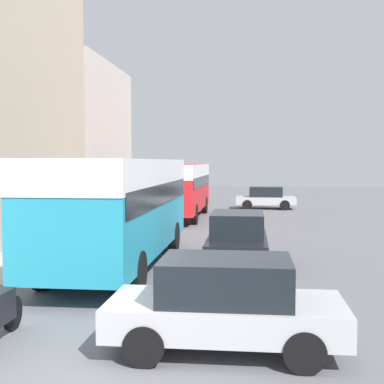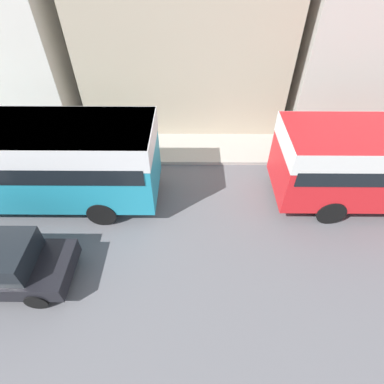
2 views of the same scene
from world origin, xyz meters
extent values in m
plane|color=slate|center=(0.00, 0.00, 0.00)|extent=(120.00, 120.00, 0.00)
cube|color=beige|center=(-8.85, 23.14, 4.40)|extent=(5.31, 9.74, 8.80)
cube|color=teal|center=(-1.91, 7.53, 1.83)|extent=(2.55, 9.63, 2.67)
cube|color=white|center=(-1.91, 7.53, 2.77)|extent=(2.57, 9.68, 0.80)
cube|color=black|center=(-1.91, 7.53, 2.17)|extent=(2.60, 9.25, 0.59)
cylinder|color=black|center=(-3.08, 10.52, 0.50)|extent=(0.28, 1.00, 1.00)
cylinder|color=black|center=(-0.74, 10.52, 0.50)|extent=(0.28, 1.00, 1.00)
cylinder|color=black|center=(-3.08, 4.55, 0.50)|extent=(0.28, 1.00, 1.00)
cylinder|color=black|center=(-0.74, 4.55, 0.50)|extent=(0.28, 1.00, 1.00)
cube|color=red|center=(-2.03, 21.24, 1.72)|extent=(2.55, 9.28, 2.45)
cube|color=white|center=(-2.03, 21.24, 2.58)|extent=(2.58, 9.33, 0.73)
cube|color=black|center=(-2.03, 21.24, 2.03)|extent=(2.60, 8.91, 0.54)
cylinder|color=black|center=(-3.20, 24.11, 0.50)|extent=(0.28, 1.00, 1.00)
cylinder|color=black|center=(-0.86, 24.11, 0.50)|extent=(0.28, 1.00, 1.00)
cylinder|color=black|center=(-3.20, 18.36, 0.50)|extent=(0.28, 1.00, 1.00)
cylinder|color=black|center=(-0.86, 18.36, 0.50)|extent=(0.28, 1.00, 1.00)
cylinder|color=black|center=(-2.43, 1.54, 0.32)|extent=(0.10, 0.64, 0.64)
cube|color=#B7B7BC|center=(1.52, 0.91, 0.58)|extent=(3.85, 1.80, 0.52)
cube|color=black|center=(1.52, 0.91, 1.19)|extent=(2.11, 1.58, 0.69)
cylinder|color=black|center=(2.71, 1.74, 0.32)|extent=(0.64, 0.22, 0.64)
cylinder|color=black|center=(2.71, 0.08, 0.32)|extent=(0.64, 0.22, 0.64)
cylinder|color=black|center=(0.33, 1.74, 0.32)|extent=(0.64, 0.22, 0.64)
cylinder|color=black|center=(0.33, 0.08, 0.32)|extent=(0.64, 0.22, 0.64)
cube|color=black|center=(1.52, 8.13, 0.60)|extent=(1.73, 4.06, 0.56)
cube|color=black|center=(1.52, 8.13, 1.23)|extent=(1.52, 2.23, 0.72)
cylinder|color=black|center=(0.73, 9.39, 0.32)|extent=(0.22, 0.64, 0.64)
cylinder|color=black|center=(2.31, 9.39, 0.32)|extent=(0.22, 0.64, 0.64)
cylinder|color=black|center=(0.73, 6.88, 0.32)|extent=(0.22, 0.64, 0.64)
cylinder|color=black|center=(2.31, 6.88, 0.32)|extent=(0.22, 0.64, 0.64)
cube|color=#B7B7BC|center=(2.86, 27.47, 0.56)|extent=(3.86, 1.84, 0.48)
cube|color=black|center=(2.86, 27.47, 1.13)|extent=(2.12, 1.62, 0.66)
cylinder|color=black|center=(4.06, 28.31, 0.32)|extent=(0.64, 0.22, 0.64)
cylinder|color=black|center=(4.06, 26.62, 0.32)|extent=(0.64, 0.22, 0.64)
cylinder|color=black|center=(1.67, 28.31, 0.32)|extent=(0.64, 0.22, 0.64)
cylinder|color=black|center=(1.67, 26.62, 0.32)|extent=(0.64, 0.22, 0.64)
cylinder|color=#232838|center=(-4.33, 6.94, 0.59)|extent=(0.30, 0.30, 0.88)
cylinder|color=maroon|center=(-4.33, 6.94, 1.39)|extent=(0.38, 0.38, 0.73)
sphere|color=tan|center=(-4.33, 6.94, 1.88)|extent=(0.24, 0.24, 0.24)
camera|label=1|loc=(1.92, -7.71, 3.11)|focal=50.00mm
camera|label=2|loc=(6.14, 13.65, 8.10)|focal=28.00mm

